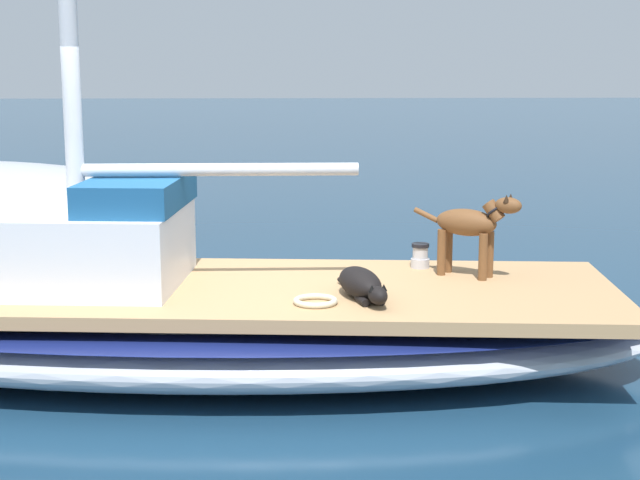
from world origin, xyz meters
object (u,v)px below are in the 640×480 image
at_px(dog_black, 362,284).
at_px(coiled_rope, 315,301).
at_px(dog_brown, 471,226).
at_px(sailboat_main, 194,324).
at_px(deck_winch, 420,256).

height_order(dog_black, coiled_rope, dog_black).
xyz_separation_m(dog_black, coiled_rope, (-0.16, 0.35, -0.08)).
relative_size(dog_brown, coiled_rope, 2.52).
relative_size(sailboat_main, deck_winch, 35.38).
relative_size(dog_black, coiled_rope, 2.90).
distance_m(sailboat_main, dog_black, 1.45).
distance_m(dog_brown, coiled_rope, 1.59).
bearing_deg(coiled_rope, dog_brown, -57.01).
bearing_deg(sailboat_main, dog_black, -110.95).
distance_m(dog_brown, deck_winch, 0.60).
bearing_deg(dog_black, dog_brown, -54.07).
bearing_deg(sailboat_main, deck_winch, -73.55).
bearing_deg(dog_brown, sailboat_main, 94.89).
distance_m(dog_brown, dog_black, 1.21).
distance_m(deck_winch, coiled_rope, 1.53).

